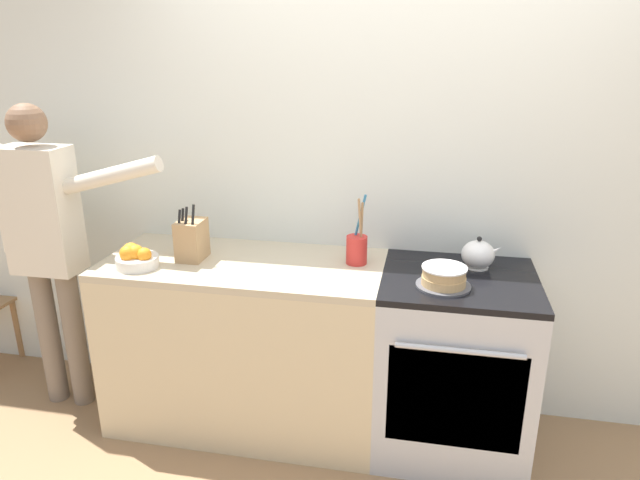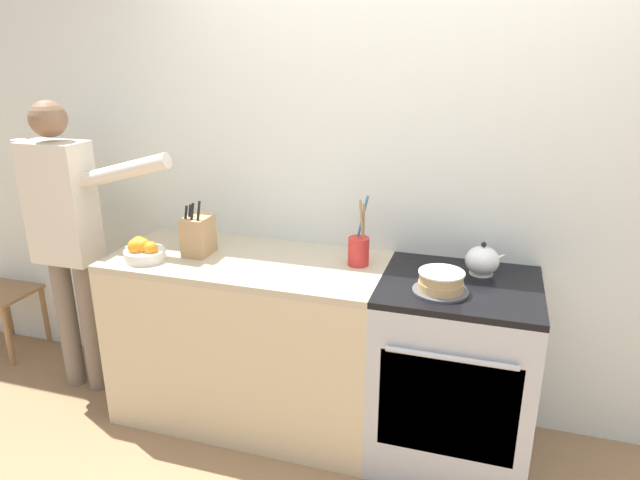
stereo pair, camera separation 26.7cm
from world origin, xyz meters
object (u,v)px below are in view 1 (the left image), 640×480
(stove_range, at_px, (453,363))
(fruit_bowl, at_px, (136,257))
(tea_kettle, at_px, (478,255))
(layer_cake, at_px, (444,277))
(knife_block, at_px, (192,239))
(utensil_crock, at_px, (357,248))
(person_baker, at_px, (47,235))

(stove_range, xyz_separation_m, fruit_bowl, (-1.53, -0.17, 0.50))
(stove_range, distance_m, tea_kettle, 0.55)
(layer_cake, distance_m, knife_block, 1.24)
(fruit_bowl, bearing_deg, tea_kettle, 10.94)
(tea_kettle, bearing_deg, utensil_crock, -174.47)
(utensil_crock, height_order, fruit_bowl, utensil_crock)
(layer_cake, relative_size, utensil_crock, 0.70)
(stove_range, height_order, knife_block, knife_block)
(fruit_bowl, bearing_deg, layer_cake, 1.85)
(stove_range, xyz_separation_m, knife_block, (-1.31, -0.01, 0.55))
(tea_kettle, xyz_separation_m, utensil_crock, (-0.58, -0.06, 0.01))
(layer_cake, height_order, knife_block, knife_block)
(tea_kettle, height_order, utensil_crock, utensil_crock)
(knife_block, distance_m, person_baker, 0.79)
(stove_range, xyz_separation_m, tea_kettle, (0.08, 0.15, 0.52))
(layer_cake, height_order, fruit_bowl, fruit_bowl)
(tea_kettle, bearing_deg, person_baker, -175.10)
(stove_range, distance_m, layer_cake, 0.52)
(utensil_crock, xyz_separation_m, person_baker, (-1.60, -0.13, 0.01))
(stove_range, height_order, layer_cake, layer_cake)
(fruit_bowl, xyz_separation_m, person_baker, (-0.56, 0.13, 0.04))
(stove_range, height_order, person_baker, person_baker)
(utensil_crock, bearing_deg, stove_range, -10.22)
(layer_cake, bearing_deg, person_baker, 177.77)
(stove_range, relative_size, knife_block, 3.09)
(stove_range, relative_size, utensil_crock, 2.62)
(tea_kettle, relative_size, knife_block, 0.66)
(stove_range, relative_size, fruit_bowl, 4.47)
(stove_range, xyz_separation_m, layer_cake, (-0.08, -0.12, 0.50))
(utensil_crock, relative_size, person_baker, 0.21)
(tea_kettle, relative_size, utensil_crock, 0.56)
(stove_range, relative_size, tea_kettle, 4.71)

